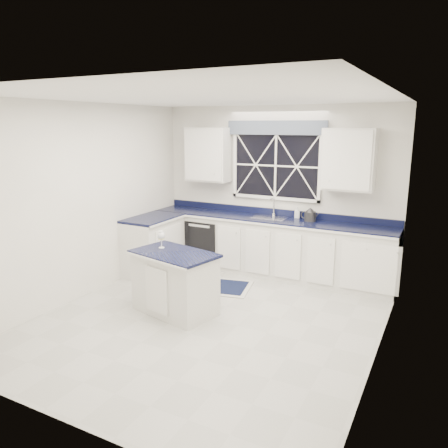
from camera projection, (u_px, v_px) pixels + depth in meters
The scene contains 13 objects.
ground at pixel (209, 319), 5.50m from camera, with size 4.50×4.50×0.00m, color #A8A7A3.
back_wall at pixel (276, 190), 7.14m from camera, with size 4.00×0.10×2.70m, color silver.
base_cabinets at pixel (245, 247), 7.09m from camera, with size 3.99×1.60×0.90m.
countertop at pixel (269, 219), 6.98m from camera, with size 3.98×0.64×0.04m, color black.
dishwasher at pixel (209, 242), 7.59m from camera, with size 0.60×0.58×0.82m, color black.
window at pixel (276, 161), 7.00m from camera, with size 1.65×0.09×1.26m.
upper_cabinets at pixel (273, 157), 6.87m from camera, with size 3.10×0.34×0.90m.
faucet at pixel (273, 206), 7.11m from camera, with size 0.05×0.20×0.30m.
island at pixel (175, 282), 5.64m from camera, with size 1.20×0.88×0.81m.
rug at pixel (212, 286), 6.62m from camera, with size 1.29×0.94×0.02m.
kettle at pixel (310, 215), 6.73m from camera, with size 0.30×0.20×0.21m.
wine_glass at pixel (161, 236), 5.72m from camera, with size 0.10×0.10×0.23m.
soap_bottle at pixel (297, 213), 6.96m from camera, with size 0.08×0.08×0.17m, color silver.
Camera 1 is at (2.51, -4.43, 2.40)m, focal length 35.00 mm.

